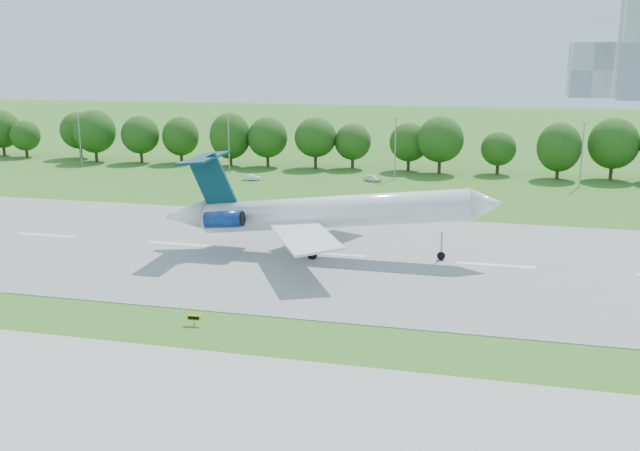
{
  "coord_description": "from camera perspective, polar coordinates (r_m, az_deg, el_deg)",
  "views": [
    {
      "loc": [
        -0.74,
        -58.0,
        24.02
      ],
      "look_at": [
        -19.51,
        18.0,
        5.39
      ],
      "focal_mm": 40.0,
      "sensor_mm": 36.0,
      "label": 1
    }
  ],
  "objects": [
    {
      "name": "ground",
      "position": [
        62.78,
        13.66,
        -9.51
      ],
      "size": [
        600.0,
        600.0,
        0.0
      ],
      "primitive_type": "plane",
      "color": "#2F5E18",
      "rests_on": "ground"
    },
    {
      "name": "service_vehicle_a",
      "position": [
        142.41,
        -5.49,
        3.85
      ],
      "size": [
        3.61,
        2.05,
        1.12
      ],
      "primitive_type": "imported",
      "rotation": [
        0.0,
        0.0,
        1.84
      ],
      "color": "white",
      "rests_on": "ground"
    },
    {
      "name": "service_vehicle_b",
      "position": [
        140.83,
        4.22,
        3.8
      ],
      "size": [
        4.09,
        3.24,
        1.3
      ],
      "primitive_type": "imported",
      "rotation": [
        0.0,
        0.0,
        1.05
      ],
      "color": "white",
      "rests_on": "ground"
    },
    {
      "name": "tree_line",
      "position": [
        151.05,
        14.14,
        6.21
      ],
      "size": [
        288.4,
        8.4,
        10.4
      ],
      "color": "#382314",
      "rests_on": "ground"
    },
    {
      "name": "runway",
      "position": [
        86.39,
        13.83,
        -3.13
      ],
      "size": [
        400.0,
        45.0,
        0.08
      ],
      "primitive_type": "cube",
      "color": "gray",
      "rests_on": "ground"
    },
    {
      "name": "taxi_sign_left",
      "position": [
        66.6,
        -10.05,
        -7.29
      ],
      "size": [
        1.42,
        0.28,
        1.0
      ],
      "rotation": [
        0.0,
        0.0,
        0.08
      ],
      "color": "gray",
      "rests_on": "ground"
    },
    {
      "name": "light_poles",
      "position": [
        141.12,
        13.12,
        5.84
      ],
      "size": [
        175.9,
        0.25,
        12.19
      ],
      "color": "gray",
      "rests_on": "ground"
    },
    {
      "name": "airliner",
      "position": [
        87.46,
        -0.24,
        1.15
      ],
      "size": [
        42.15,
        30.55,
        12.39
      ],
      "rotation": [
        0.0,
        -0.09,
        0.05
      ],
      "color": "white",
      "rests_on": "ground"
    }
  ]
}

